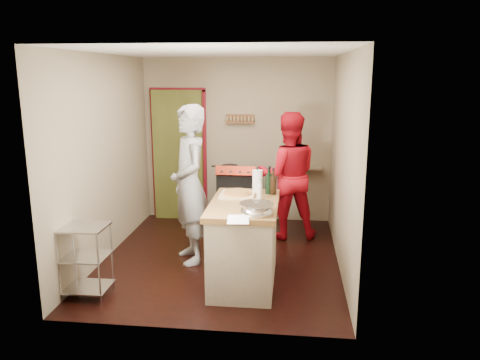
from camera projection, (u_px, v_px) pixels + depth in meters
The scene contains 10 objects.
floor at pixel (221, 258), 6.10m from camera, with size 3.50×3.50×0.00m, color black.
back_wall at pixel (199, 150), 7.64m from camera, with size 3.00×0.44×2.60m.
left_wall at pixel (105, 158), 5.98m from camera, with size 0.04×3.50×2.60m, color gray.
right_wall at pixel (343, 163), 5.65m from camera, with size 0.04×3.50×2.60m, color gray.
ceiling at pixel (219, 51), 5.52m from camera, with size 3.00×3.50×0.02m, color white.
stove at pixel (238, 197), 7.37m from camera, with size 0.60×0.63×1.00m.
wire_shelving at pixel (86, 258), 4.98m from camera, with size 0.48×0.40×0.80m.
island at pixel (244, 241), 5.29m from camera, with size 0.75×1.43×1.27m.
person_stripe at pixel (190, 185), 5.83m from camera, with size 0.73×0.48×1.99m, color #BBBCC0.
person_red at pixel (288, 176), 6.73m from camera, with size 0.89×0.69×1.83m, color red.
Camera 1 is at (0.88, -5.66, 2.36)m, focal length 35.00 mm.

